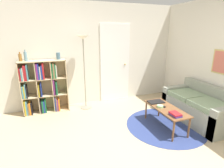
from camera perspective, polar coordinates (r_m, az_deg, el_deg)
name	(u,v)px	position (r m, az deg, el deg)	size (l,w,h in m)	color
ground_plane	(153,166)	(2.89, 13.38, -24.72)	(14.00, 14.00, 0.00)	tan
wall_back	(100,55)	(4.71, -3.90, 9.39)	(7.24, 0.11, 2.60)	silver
wall_right	(204,58)	(4.67, 27.79, 7.58)	(0.08, 5.71, 2.60)	silver
rug	(165,125)	(3.94, 17.01, -12.69)	(1.63, 1.63, 0.01)	navy
bookshelf	(43,87)	(4.46, -21.71, -0.96)	(1.03, 0.34, 1.26)	beige
floor_lamp	(83,48)	(4.24, -9.34, 11.50)	(0.32, 0.32, 1.81)	gray
couch	(200,107)	(4.34, 26.86, -6.83)	(0.81, 1.53, 0.77)	gray
coffee_table	(166,110)	(3.70, 17.24, -8.15)	(0.43, 1.01, 0.43)	brown
laptop	(156,102)	(3.89, 14.13, -5.63)	(0.34, 0.23, 0.02)	black
bowl	(160,106)	(3.66, 15.42, -7.02)	(0.13, 0.13, 0.04)	#9ED193
book_stack_on_table	(175,114)	(3.39, 19.99, -9.26)	(0.16, 0.20, 0.06)	navy
remote	(162,106)	(3.71, 15.96, -6.87)	(0.08, 0.18, 0.02)	black
bottle_left	(20,57)	(4.36, -27.78, 7.69)	(0.07, 0.07, 0.20)	olive
bottle_middle	(26,56)	(4.30, -26.37, 8.06)	(0.07, 0.07, 0.25)	#6B93A3
vase_on_shelf	(58,56)	(4.31, -17.14, 8.73)	(0.09, 0.09, 0.16)	slate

